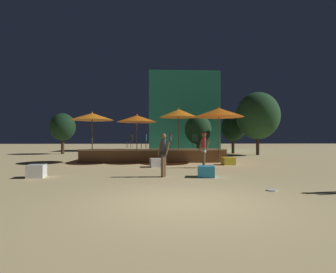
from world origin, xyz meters
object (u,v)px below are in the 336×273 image
object	(u,v)px
bistro_chair_0	(130,140)
frisbee_disc	(272,190)
bistro_chair_2	(145,140)
background_tree_1	(198,130)
background_tree_0	(258,116)
bistro_chair_3	(195,140)
patio_umbrella_3	(179,113)
background_tree_3	(63,127)
cube_seat_1	(36,171)
patio_umbrella_0	(219,113)
person_1	(164,154)
patio_umbrella_2	(92,117)
cube_seat_3	(156,163)
bistro_chair_1	(169,140)
background_tree_2	(233,128)
patio_umbrella_1	(137,119)
person_0	(204,148)
cube_seat_0	(228,161)
cube_seat_2	(206,171)

from	to	relation	value
bistro_chair_0	frisbee_disc	world-z (taller)	bistro_chair_0
bistro_chair_2	background_tree_1	xyz separation A→B (m)	(4.56, 7.01, 0.87)
background_tree_0	bistro_chair_3	bearing A→B (deg)	-139.40
patio_umbrella_3	background_tree_3	world-z (taller)	background_tree_3
cube_seat_1	patio_umbrella_3	bearing A→B (deg)	43.74
patio_umbrella_0	person_1	bearing A→B (deg)	-122.57
cube_seat_1	person_1	xyz separation A→B (m)	(4.66, -0.07, 0.62)
background_tree_0	background_tree_3	size ratio (longest dim) A/B	1.44
patio_umbrella_2	background_tree_0	size ratio (longest dim) A/B	0.56
cube_seat_1	bistro_chair_3	distance (m)	9.65
bistro_chair_0	bistro_chair_2	size ratio (longest dim) A/B	1.00
cube_seat_3	background_tree_0	world-z (taller)	background_tree_0
bistro_chair_1	frisbee_disc	size ratio (longest dim) A/B	3.38
patio_umbrella_3	background_tree_2	bearing A→B (deg)	56.15
patio_umbrella_1	frisbee_disc	distance (m)	9.69
person_0	bistro_chair_2	bearing A→B (deg)	-134.81
bistro_chair_2	background_tree_0	size ratio (longest dim) A/B	0.17
patio_umbrella_1	patio_umbrella_3	bearing A→B (deg)	-0.94
bistro_chair_0	background_tree_0	bearing A→B (deg)	88.38
cube_seat_0	background_tree_0	xyz separation A→B (m)	(4.75, 7.74, 3.14)
bistro_chair_3	background_tree_1	xyz separation A→B (m)	(1.38, 7.21, 0.87)
background_tree_2	background_tree_3	bearing A→B (deg)	-179.96
background_tree_2	patio_umbrella_1	bearing A→B (deg)	-133.59
bistro_chair_2	cube_seat_1	bearing A→B (deg)	-22.02
patio_umbrella_2	person_1	size ratio (longest dim) A/B	1.85
cube_seat_2	bistro_chair_3	size ratio (longest dim) A/B	0.81
cube_seat_2	frisbee_disc	bearing A→B (deg)	-63.52
patio_umbrella_0	background_tree_0	world-z (taller)	background_tree_0
patio_umbrella_2	patio_umbrella_3	distance (m)	5.11
bistro_chair_0	background_tree_3	bearing A→B (deg)	-160.34
cube_seat_0	bistro_chair_2	xyz separation A→B (m)	(-4.61, 2.66, 1.14)
cube_seat_3	cube_seat_1	bearing A→B (deg)	-143.40
patio_umbrella_1	background_tree_3	bearing A→B (deg)	129.67
cube_seat_2	background_tree_1	size ratio (longest dim) A/B	0.20
person_1	background_tree_3	world-z (taller)	background_tree_3
patio_umbrella_1	background_tree_2	xyz separation A→B (m)	(8.38, 8.81, -0.21)
patio_umbrella_0	patio_umbrella_3	world-z (taller)	patio_umbrella_0
cube_seat_3	bistro_chair_1	xyz separation A→B (m)	(0.83, 3.01, 1.13)
cube_seat_1	background_tree_3	bearing A→B (deg)	105.59
bistro_chair_3	background_tree_3	size ratio (longest dim) A/B	0.24
background_tree_3	bistro_chair_1	bearing A→B (deg)	-41.04
bistro_chair_0	patio_umbrella_2	bearing A→B (deg)	-76.22
bistro_chair_2	background_tree_3	size ratio (longest dim) A/B	0.24
cube_seat_1	bistro_chair_0	world-z (taller)	bistro_chair_0
background_tree_0	patio_umbrella_2	bearing A→B (deg)	-153.76
patio_umbrella_1	person_1	world-z (taller)	patio_umbrella_1
patio_umbrella_2	cube_seat_3	bearing A→B (deg)	-33.93
cube_seat_1	background_tree_0	size ratio (longest dim) A/B	0.12
cube_seat_3	cube_seat_2	bearing A→B (deg)	-61.86
bistro_chair_3	patio_umbrella_1	bearing A→B (deg)	48.34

